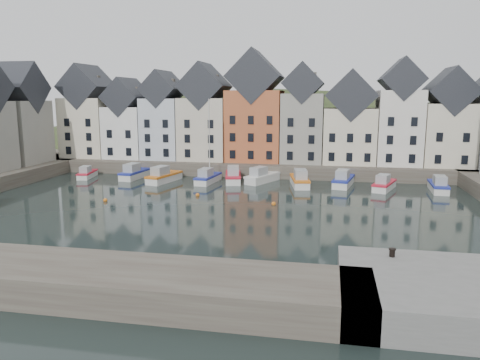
# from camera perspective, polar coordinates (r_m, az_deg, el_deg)

# --- Properties ---
(ground) EXTENTS (260.00, 260.00, 0.00)m
(ground) POSITION_cam_1_polar(r_m,az_deg,el_deg) (50.57, -3.34, -4.05)
(ground) COLOR black
(ground) RESTS_ON ground
(far_quay) EXTENTS (90.00, 16.00, 2.00)m
(far_quay) POSITION_cam_1_polar(r_m,az_deg,el_deg) (79.26, 1.99, 1.91)
(far_quay) COLOR #463D36
(far_quay) RESTS_ON ground
(hillside) EXTENTS (153.60, 70.40, 64.00)m
(hillside) POSITION_cam_1_polar(r_m,az_deg,el_deg) (108.54, 4.09, -6.08)
(hillside) COLOR #2B381C
(hillside) RESTS_ON ground
(far_terrace) EXTENTS (72.37, 8.16, 17.78)m
(far_terrace) POSITION_cam_1_polar(r_m,az_deg,el_deg) (76.10, 4.20, 7.50)
(far_terrace) COLOR beige
(far_terrace) RESTS_ON far_quay
(mooring_buoys) EXTENTS (20.50, 5.50, 0.50)m
(mooring_buoys) POSITION_cam_1_polar(r_m,az_deg,el_deg) (56.59, -5.95, -2.39)
(mooring_buoys) COLOR orange
(mooring_buoys) RESTS_ON ground
(boat_a) EXTENTS (2.65, 5.63, 2.08)m
(boat_a) POSITION_cam_1_polar(r_m,az_deg,el_deg) (75.82, -18.15, 0.73)
(boat_a) COLOR silver
(boat_a) RESTS_ON ground
(boat_b) EXTENTS (2.79, 7.01, 2.63)m
(boat_b) POSITION_cam_1_polar(r_m,az_deg,el_deg) (73.27, -12.71, 0.80)
(boat_b) COLOR silver
(boat_b) RESTS_ON ground
(boat_c) EXTENTS (3.67, 7.29, 2.68)m
(boat_c) POSITION_cam_1_polar(r_m,az_deg,el_deg) (69.27, -9.32, 0.40)
(boat_c) COLOR silver
(boat_c) RESTS_ON ground
(boat_d) EXTENTS (2.71, 6.59, 12.25)m
(boat_d) POSITION_cam_1_polar(r_m,az_deg,el_deg) (67.83, -3.97, 0.30)
(boat_d) COLOR silver
(boat_d) RESTS_ON ground
(boat_e) EXTENTS (3.59, 7.32, 2.70)m
(boat_e) POSITION_cam_1_polar(r_m,az_deg,el_deg) (68.50, -0.84, 0.43)
(boat_e) COLOR silver
(boat_e) RESTS_ON ground
(boat_f) EXTENTS (4.69, 7.00, 2.59)m
(boat_f) POSITION_cam_1_polar(r_m,az_deg,el_deg) (68.20, 2.66, 0.35)
(boat_f) COLOR silver
(boat_f) RESTS_ON ground
(boat_g) EXTENTS (3.39, 7.30, 2.70)m
(boat_g) POSITION_cam_1_polar(r_m,az_deg,el_deg) (65.91, 7.30, -0.04)
(boat_g) COLOR silver
(boat_g) RESTS_ON ground
(boat_h) EXTENTS (3.39, 7.19, 2.66)m
(boat_h) POSITION_cam_1_polar(r_m,az_deg,el_deg) (66.90, 12.48, -0.06)
(boat_h) COLOR silver
(boat_h) RESTS_ON ground
(boat_i) EXTENTS (3.86, 6.52, 2.39)m
(boat_i) POSITION_cam_1_polar(r_m,az_deg,el_deg) (65.55, 17.15, -0.55)
(boat_i) COLOR silver
(boat_i) RESTS_ON ground
(boat_j) EXTENTS (2.35, 6.47, 2.44)m
(boat_j) POSITION_cam_1_polar(r_m,az_deg,el_deg) (66.91, 23.04, -0.70)
(boat_j) COLOR silver
(boat_j) RESTS_ON ground
(mooring_bollard) EXTENTS (0.48, 0.48, 0.56)m
(mooring_bollard) POSITION_cam_1_polar(r_m,az_deg,el_deg) (32.68, 18.06, -8.37)
(mooring_bollard) COLOR black
(mooring_bollard) RESTS_ON near_quay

